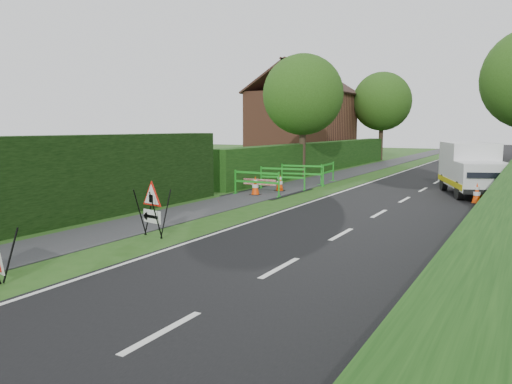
% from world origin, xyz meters
% --- Properties ---
extents(ground, '(120.00, 120.00, 0.00)m').
position_xyz_m(ground, '(0.00, 0.00, 0.00)').
color(ground, '#234D16').
rests_on(ground, ground).
extents(road_surface, '(6.00, 90.00, 0.02)m').
position_xyz_m(road_surface, '(2.50, 35.00, 0.00)').
color(road_surface, black).
rests_on(road_surface, ground).
extents(footpath, '(2.00, 90.00, 0.02)m').
position_xyz_m(footpath, '(-3.00, 35.00, 0.01)').
color(footpath, '#2D2D30').
rests_on(footpath, ground).
extents(hedge_west_far, '(1.00, 24.00, 1.80)m').
position_xyz_m(hedge_west_far, '(-5.00, 22.00, 0.00)').
color(hedge_west_far, '#14380F').
rests_on(hedge_west_far, ground).
extents(house_west, '(7.50, 7.40, 7.88)m').
position_xyz_m(house_west, '(-10.00, 30.00, 2.90)').
color(house_west, brown).
rests_on(house_west, ground).
extents(tree_nw, '(4.40, 4.40, 6.70)m').
position_xyz_m(tree_nw, '(-4.60, 18.00, 4.48)').
color(tree_nw, '#2D2116').
rests_on(tree_nw, ground).
extents(tree_fw, '(4.80, 4.80, 7.24)m').
position_xyz_m(tree_fw, '(-4.60, 34.00, 4.83)').
color(tree_fw, '#2D2116').
rests_on(tree_fw, ground).
extents(triangle_sign, '(0.97, 0.97, 1.19)m').
position_xyz_m(triangle_sign, '(-1.52, 1.92, 0.83)').
color(triangle_sign, black).
rests_on(triangle_sign, ground).
extents(works_van, '(3.22, 4.91, 2.10)m').
position_xyz_m(works_van, '(4.50, 14.28, 1.11)').
color(works_van, silver).
rests_on(works_van, ground).
extents(traffic_cone_0, '(0.38, 0.38, 0.79)m').
position_xyz_m(traffic_cone_0, '(4.95, 11.82, 0.39)').
color(traffic_cone_0, black).
rests_on(traffic_cone_0, ground).
extents(traffic_cone_1, '(0.38, 0.38, 0.79)m').
position_xyz_m(traffic_cone_1, '(4.92, 13.61, 0.39)').
color(traffic_cone_1, black).
rests_on(traffic_cone_1, ground).
extents(traffic_cone_2, '(0.38, 0.38, 0.79)m').
position_xyz_m(traffic_cone_2, '(4.70, 15.02, 0.39)').
color(traffic_cone_2, black).
rests_on(traffic_cone_2, ground).
extents(traffic_cone_3, '(0.38, 0.38, 0.79)m').
position_xyz_m(traffic_cone_3, '(-3.09, 9.98, 0.39)').
color(traffic_cone_3, black).
rests_on(traffic_cone_3, ground).
extents(traffic_cone_4, '(0.38, 0.38, 0.79)m').
position_xyz_m(traffic_cone_4, '(-2.78, 11.54, 0.39)').
color(traffic_cone_4, black).
rests_on(traffic_cone_4, ground).
extents(ped_barrier_0, '(2.06, 0.36, 1.00)m').
position_xyz_m(ped_barrier_0, '(-2.97, 9.87, 0.63)').
color(ped_barrier_0, '#1C9B1F').
rests_on(ped_barrier_0, ground).
extents(ped_barrier_1, '(2.09, 0.67, 1.00)m').
position_xyz_m(ped_barrier_1, '(-2.94, 12.16, 0.63)').
color(ped_barrier_1, '#1C9B1F').
rests_on(ped_barrier_1, ground).
extents(ped_barrier_2, '(2.09, 0.67, 1.00)m').
position_xyz_m(ped_barrier_2, '(-2.84, 14.05, 0.63)').
color(ped_barrier_2, '#1C9B1F').
rests_on(ped_barrier_2, ground).
extents(ped_barrier_3, '(0.51, 2.08, 1.00)m').
position_xyz_m(ped_barrier_3, '(-2.13, 15.48, 0.63)').
color(ped_barrier_3, '#1C9B1F').
rests_on(ped_barrier_3, ground).
extents(redwhite_plank, '(1.50, 0.11, 0.25)m').
position_xyz_m(redwhite_plank, '(-3.33, 10.77, 0.00)').
color(redwhite_plank, red).
rests_on(redwhite_plank, ground).
extents(hatchback_car, '(1.54, 3.35, 1.11)m').
position_xyz_m(hatchback_car, '(2.93, 26.58, 0.56)').
color(hatchback_car, silver).
rests_on(hatchback_car, ground).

